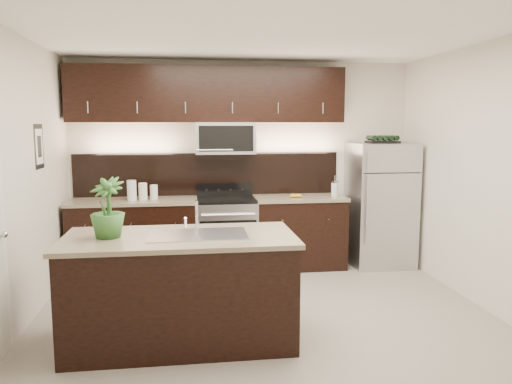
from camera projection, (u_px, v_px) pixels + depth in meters
The scene contains 12 objects.
ground at pixel (266, 317), 4.90m from camera, with size 4.50×4.50×0.00m, color gray.
room_walls at pixel (255, 144), 4.61m from camera, with size 4.52×4.02×2.71m.
counter_run at pixel (211, 234), 6.43m from camera, with size 3.51×0.65×0.94m.
upper_fixtures at pixel (210, 103), 6.35m from camera, with size 3.49×0.40×1.66m.
island at pixel (181, 289), 4.29m from camera, with size 1.96×0.96×0.94m.
sink_faucet at pixel (197, 233), 4.26m from camera, with size 0.84×0.50×0.28m.
refrigerator at pixel (380, 205), 6.63m from camera, with size 0.79×0.71×1.63m, color #B2B2B7.
wine_rack at pixel (383, 140), 6.51m from camera, with size 0.40×0.25×0.10m.
plant at pixel (107, 208), 4.13m from camera, with size 0.28×0.28×0.50m, color #306327.
canisters at pixel (140, 191), 6.21m from camera, with size 0.37×0.18×0.25m.
french_press at pixel (335, 189), 6.52m from camera, with size 0.09×0.09×0.27m.
bananas at pixel (292, 196), 6.43m from camera, with size 0.16×0.12×0.05m, color gold.
Camera 1 is at (-0.73, -4.63, 1.88)m, focal length 35.00 mm.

